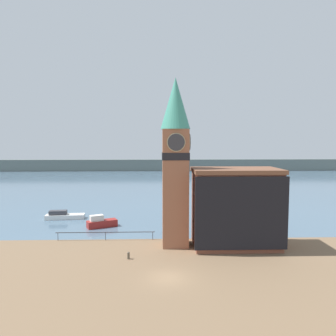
% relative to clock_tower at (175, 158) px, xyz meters
% --- Properties ---
extents(ground_plane, '(160.00, 160.00, 0.00)m').
position_rel_clock_tower_xyz_m(ground_plane, '(-1.23, -9.98, -11.19)').
color(ground_plane, brown).
extents(water, '(160.00, 120.00, 0.00)m').
position_rel_clock_tower_xyz_m(water, '(-1.23, 62.69, -11.19)').
color(water, slate).
rests_on(water, ground_plane).
extents(far_shoreline, '(180.00, 3.00, 5.00)m').
position_rel_clock_tower_xyz_m(far_shoreline, '(-1.23, 102.69, -8.69)').
color(far_shoreline, slate).
rests_on(far_shoreline, water).
extents(pier_railing, '(13.24, 0.08, 1.09)m').
position_rel_clock_tower_xyz_m(pier_railing, '(-9.23, 2.44, -10.22)').
color(pier_railing, '#333338').
rests_on(pier_railing, ground_plane).
extents(clock_tower, '(3.69, 3.69, 21.03)m').
position_rel_clock_tower_xyz_m(clock_tower, '(0.00, 0.00, 0.00)').
color(clock_tower, '#935B42').
rests_on(clock_tower, ground_plane).
extents(pier_building, '(10.92, 6.37, 9.86)m').
position_rel_clock_tower_xyz_m(pier_building, '(7.53, -0.68, -6.24)').
color(pier_building, brown).
rests_on(pier_building, ground_plane).
extents(boat_near, '(4.76, 3.36, 1.94)m').
position_rel_clock_tower_xyz_m(boat_near, '(-10.96, 9.02, -10.46)').
color(boat_near, maroon).
rests_on(boat_near, water).
extents(boat_far, '(6.58, 2.38, 1.47)m').
position_rel_clock_tower_xyz_m(boat_far, '(-18.23, 14.57, -10.64)').
color(boat_far, silver).
rests_on(boat_far, water).
extents(mooring_bollard_near, '(0.30, 0.30, 0.83)m').
position_rel_clock_tower_xyz_m(mooring_bollard_near, '(-5.54, -4.74, -10.74)').
color(mooring_bollard_near, brown).
rests_on(mooring_bollard_near, ground_plane).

